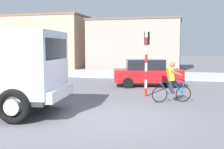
{
  "coord_description": "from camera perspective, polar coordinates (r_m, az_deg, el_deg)",
  "views": [
    {
      "loc": [
        2.31,
        -8.73,
        2.39
      ],
      "look_at": [
        -0.61,
        2.5,
        1.2
      ],
      "focal_mm": 44.63,
      "sensor_mm": 36.0,
      "label": 1
    }
  ],
  "objects": [
    {
      "name": "ground_plane",
      "position": [
        9.35,
        -0.27,
        -8.96
      ],
      "size": [
        120.0,
        120.0,
        0.0
      ],
      "primitive_type": "plane",
      "color": "slate"
    },
    {
      "name": "sidewalk_far",
      "position": [
        22.48,
        8.58,
        -0.11
      ],
      "size": [
        80.0,
        5.0,
        0.16
      ],
      "primitive_type": "cube",
      "color": "#ADADA8",
      "rests_on": "ground"
    },
    {
      "name": "cyclist",
      "position": [
        12.08,
        12.1,
        -1.54
      ],
      "size": [
        1.62,
        0.75,
        1.72
      ],
      "color": "black",
      "rests_on": "ground"
    },
    {
      "name": "traffic_light_pole",
      "position": [
        13.28,
        7.09,
        4.42
      ],
      "size": [
        0.24,
        0.43,
        3.2
      ],
      "color": "red",
      "rests_on": "ground"
    },
    {
      "name": "car_red_near",
      "position": [
        16.74,
        7.17,
        0.41
      ],
      "size": [
        4.31,
        2.71,
        1.6
      ],
      "color": "red",
      "rests_on": "ground"
    },
    {
      "name": "building_corner_left",
      "position": [
        32.77,
        -13.58,
        6.56
      ],
      "size": [
        9.47,
        5.27,
        5.77
      ],
      "color": "tan",
      "rests_on": "ground"
    },
    {
      "name": "building_mid_block",
      "position": [
        29.27,
        4.76,
        6.18
      ],
      "size": [
        9.34,
        5.32,
        5.12
      ],
      "color": "#9E9389",
      "rests_on": "ground"
    }
  ]
}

